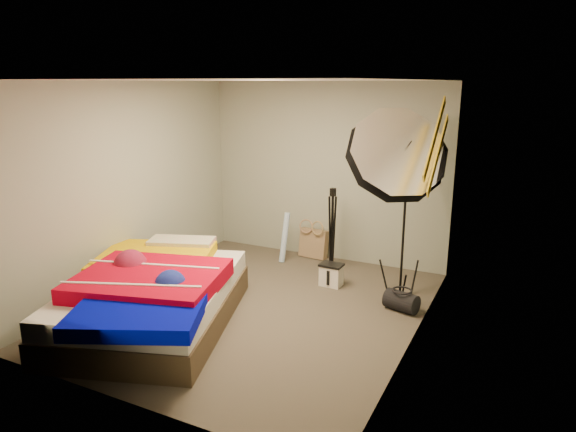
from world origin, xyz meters
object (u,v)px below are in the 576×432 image
Objects in this scene: camera_tripod at (332,224)px; tote_bag at (314,243)px; camera_case at (331,275)px; duffel_bag at (401,301)px; wrapping_roll at (285,237)px; bed at (153,295)px; photo_umbrella at (395,158)px.

tote_bag is at bearing 138.80° from camera_tripod.
camera_case is 0.23× the size of camera_tripod.
tote_bag is 1.10m from camera_case.
wrapping_roll is at bearing 170.39° from duffel_bag.
camera_case is 0.10× the size of bed.
duffel_bag is 0.16× the size of photo_umbrella.
photo_umbrella is (1.40, -1.04, 1.47)m from tote_bag.
wrapping_roll is at bearing -124.64° from tote_bag.
photo_umbrella reaches higher than tote_bag.
tote_bag is 0.72m from camera_tripod.
photo_umbrella is at bearing 39.34° from bed.
duffel_bag is (1.61, -1.24, -0.10)m from tote_bag.
duffel_bag is (1.91, -0.89, -0.24)m from wrapping_roll.
wrapping_roll is 2.26m from photo_umbrella.
camera_tripod is (0.43, -0.37, 0.44)m from tote_bag.
bed is 2.98m from photo_umbrella.
wrapping_roll reaches higher than camera_case.
photo_umbrella is at bearing -30.84° from tote_bag.
camera_case is 0.77m from camera_tripod.
camera_tripod reaches higher than duffel_bag.
bed is at bearing -114.64° from camera_tripod.
bed is (-0.65, -2.72, 0.12)m from tote_bag.
camera_tripod is at bearing 145.64° from photo_umbrella.
camera_tripod reaches higher than tote_bag.
tote_bag is 2.28m from photo_umbrella.
photo_umbrella is 2.07× the size of camera_tripod.
camera_case is 1.74m from photo_umbrella.
tote_bag is 0.59× the size of wrapping_roll.
camera_tripod is at bearing 65.36° from bed.
camera_case is (0.63, -0.90, -0.08)m from tote_bag.
tote_bag is at bearing 143.42° from photo_umbrella.
photo_umbrella is (-0.21, 0.20, 1.57)m from duffel_bag.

